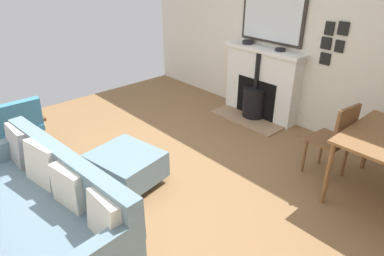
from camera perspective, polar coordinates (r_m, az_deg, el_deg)
ground_plane at (r=3.84m, az=-11.17°, el=-10.73°), size 5.82×5.88×0.01m
wall_left at (r=5.22m, az=16.40°, el=15.14°), size 0.12×5.88×2.66m
fireplace at (r=5.42m, az=11.39°, el=6.78°), size 0.66×1.32×1.10m
mirror_over_mantel at (r=5.26m, az=13.46°, el=18.28°), size 0.04×1.06×0.84m
mantel_bowl_near at (r=5.47m, az=9.41°, el=14.13°), size 0.17×0.17×0.05m
mantel_bowl_far at (r=5.13m, az=14.67°, el=12.70°), size 0.15×0.15×0.04m
sofa at (r=3.28m, az=-24.14°, el=-12.40°), size 1.00×2.05×0.83m
ottoman at (r=3.84m, az=-11.04°, el=-6.23°), size 0.75×0.82×0.39m
armchair_accent at (r=4.71m, az=-27.86°, el=0.61°), size 0.69×0.61×0.81m
dining_chair_near_fireplace at (r=4.05m, az=23.18°, el=-1.30°), size 0.45×0.45×0.92m
photo_gallery_row at (r=4.84m, az=22.60°, el=13.36°), size 0.02×0.32×0.58m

